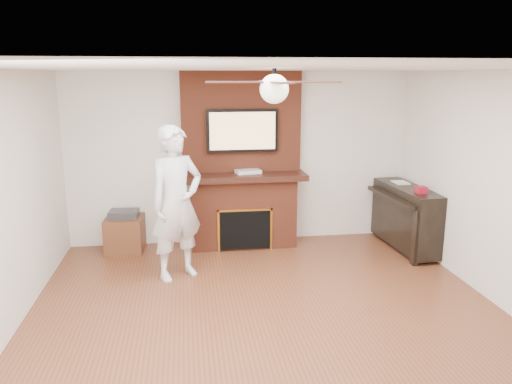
{
  "coord_description": "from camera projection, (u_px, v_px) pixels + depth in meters",
  "views": [
    {
      "loc": [
        -0.8,
        -4.44,
        2.44
      ],
      "look_at": [
        -0.04,
        0.9,
        1.17
      ],
      "focal_mm": 35.0,
      "sensor_mm": 36.0,
      "label": 1
    }
  ],
  "objects": [
    {
      "name": "room_shell",
      "position": [
        273.0,
        206.0,
        4.67
      ],
      "size": [
        5.36,
        5.86,
        2.86
      ],
      "color": "#5B2E1A",
      "rests_on": "ground"
    },
    {
      "name": "fireplace",
      "position": [
        242.0,
        178.0,
        7.18
      ],
      "size": [
        1.78,
        0.64,
        2.5
      ],
      "color": "brown",
      "rests_on": "ground"
    },
    {
      "name": "tv",
      "position": [
        242.0,
        131.0,
        6.98
      ],
      "size": [
        1.0,
        0.08,
        0.6
      ],
      "color": "black",
      "rests_on": "fireplace"
    },
    {
      "name": "ceiling_fan",
      "position": [
        274.0,
        88.0,
        4.42
      ],
      "size": [
        1.21,
        1.21,
        0.31
      ],
      "color": "black",
      "rests_on": "room_shell"
    },
    {
      "name": "person",
      "position": [
        177.0,
        203.0,
        5.99
      ],
      "size": [
        0.83,
        0.75,
        1.88
      ],
      "primitive_type": "imported",
      "rotation": [
        0.0,
        0.0,
        0.54
      ],
      "color": "silver",
      "rests_on": "ground"
    },
    {
      "name": "side_table",
      "position": [
        125.0,
        232.0,
        7.05
      ],
      "size": [
        0.54,
        0.54,
        0.59
      ],
      "rotation": [
        0.0,
        0.0,
        -0.06
      ],
      "color": "#562D18",
      "rests_on": "ground"
    },
    {
      "name": "piano",
      "position": [
        406.0,
        216.0,
        7.08
      ],
      "size": [
        0.6,
        1.42,
        1.0
      ],
      "rotation": [
        0.0,
        0.0,
        0.07
      ],
      "color": "black",
      "rests_on": "ground"
    },
    {
      "name": "cable_box",
      "position": [
        248.0,
        172.0,
        7.07
      ],
      "size": [
        0.38,
        0.27,
        0.05
      ],
      "primitive_type": "cube",
      "rotation": [
        0.0,
        0.0,
        0.2
      ],
      "color": "silver",
      "rests_on": "fireplace"
    },
    {
      "name": "candle_orange",
      "position": [
        229.0,
        244.0,
        7.21
      ],
      "size": [
        0.08,
        0.08,
        0.11
      ],
      "primitive_type": "cylinder",
      "color": "red",
      "rests_on": "ground"
    },
    {
      "name": "candle_green",
      "position": [
        238.0,
        246.0,
        7.14
      ],
      "size": [
        0.07,
        0.07,
        0.1
      ],
      "primitive_type": "cylinder",
      "color": "#508836",
      "rests_on": "ground"
    },
    {
      "name": "candle_cream",
      "position": [
        244.0,
        245.0,
        7.21
      ],
      "size": [
        0.07,
        0.07,
        0.1
      ],
      "primitive_type": "cylinder",
      "color": "#FFE1CA",
      "rests_on": "ground"
    },
    {
      "name": "candle_blue",
      "position": [
        257.0,
        245.0,
        7.23
      ],
      "size": [
        0.07,
        0.07,
        0.08
      ],
      "primitive_type": "cylinder",
      "color": "#314C94",
      "rests_on": "ground"
    },
    {
      "name": "candle_blue_extra",
      "position": [
        232.0,
        246.0,
        7.18
      ],
      "size": [
        0.07,
        0.07,
        0.08
      ],
      "primitive_type": "cylinder",
      "color": "#552E8A",
      "rests_on": "ground"
    }
  ]
}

